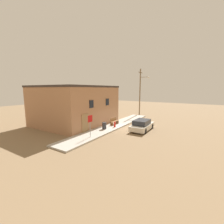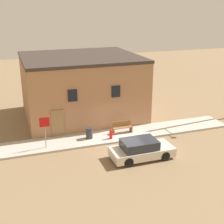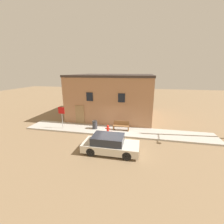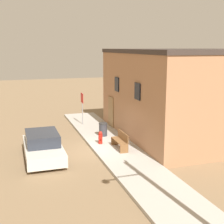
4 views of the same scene
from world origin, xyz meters
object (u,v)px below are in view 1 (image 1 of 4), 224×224
object	(u,v)px
fire_hydrant	(115,124)
utility_pole	(141,90)
bench	(114,121)
parked_car	(142,125)
stop_sign	(90,122)
trash_bin	(104,126)

from	to	relation	value
fire_hydrant	utility_pole	world-z (taller)	utility_pole
fire_hydrant	utility_pole	distance (m)	12.03
bench	parked_car	bearing A→B (deg)	-93.13
stop_sign	bench	distance (m)	6.06
trash_bin	parked_car	bearing A→B (deg)	-57.95
bench	parked_car	distance (m)	4.08
stop_sign	trash_bin	world-z (taller)	stop_sign
utility_pole	parked_car	world-z (taller)	utility_pole
bench	parked_car	size ratio (longest dim) A/B	0.38
utility_pole	parked_car	size ratio (longest dim) A/B	2.11
trash_bin	bench	bearing A→B (deg)	4.10
trash_bin	stop_sign	bearing A→B (deg)	-170.38
fire_hydrant	bench	world-z (taller)	bench
utility_pole	parked_car	xyz separation A→B (m)	(-10.28, -4.25, -4.11)
fire_hydrant	parked_car	xyz separation A→B (m)	(0.94, -3.28, 0.12)
fire_hydrant	trash_bin	size ratio (longest dim) A/B	0.88
fire_hydrant	utility_pole	bearing A→B (deg)	4.93
stop_sign	parked_car	world-z (taller)	stop_sign
fire_hydrant	bench	size ratio (longest dim) A/B	0.46
trash_bin	parked_car	distance (m)	4.58
parked_car	utility_pole	bearing A→B (deg)	22.48
trash_bin	utility_pole	world-z (taller)	utility_pole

